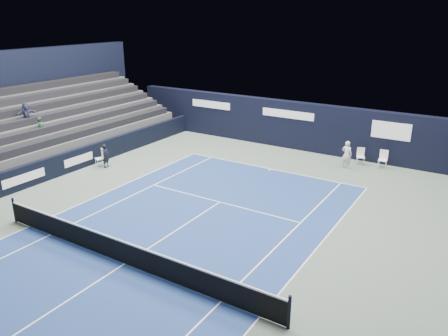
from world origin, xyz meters
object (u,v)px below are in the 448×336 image
(folding_chair_back_a, at_px, (361,153))
(tennis_player, at_px, (347,154))
(folding_chair_back_b, at_px, (383,158))
(line_judge_chair, at_px, (101,156))
(tennis_net, at_px, (124,252))

(folding_chair_back_a, relative_size, tennis_player, 0.61)
(folding_chair_back_b, distance_m, tennis_player, 2.14)
(folding_chair_back_a, height_order, folding_chair_back_b, folding_chair_back_b)
(tennis_player, bearing_deg, line_judge_chair, -148.92)
(folding_chair_back_a, height_order, tennis_net, tennis_net)
(folding_chair_back_a, distance_m, folding_chair_back_b, 1.32)
(folding_chair_back_a, xyz_separation_m, folding_chair_back_b, (1.31, -0.04, -0.05))
(tennis_player, bearing_deg, folding_chair_back_a, 66.13)
(folding_chair_back_b, distance_m, tennis_net, 16.44)
(tennis_net, distance_m, tennis_player, 14.87)
(tennis_net, relative_size, tennis_player, 7.96)
(line_judge_chair, bearing_deg, folding_chair_back_a, 58.15)
(line_judge_chair, height_order, tennis_player, tennis_player)
(folding_chair_back_a, relative_size, folding_chair_back_b, 0.93)
(line_judge_chair, xyz_separation_m, tennis_net, (8.66, -7.07, -0.10))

